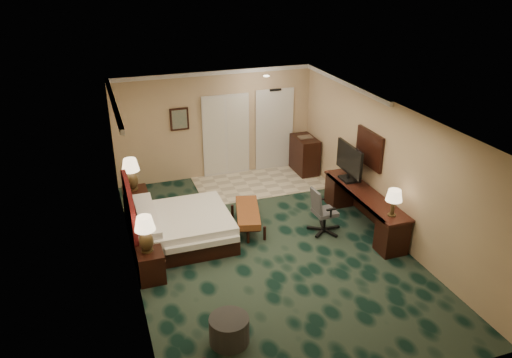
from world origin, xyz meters
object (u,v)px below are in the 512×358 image
object	(u,v)px
nightstand_near	(151,266)
minibar	(305,155)
desk	(363,210)
tv	(349,163)
lamp_near	(146,234)
desk_chair	(325,210)
bed_bench	(248,219)
nightstand_far	(136,203)
lamp_far	(131,174)
bed	(183,228)
ottoman	(229,330)

from	to	relation	value
nightstand_near	minibar	bearing A→B (deg)	37.93
desk	tv	xyz separation A→B (m)	(-0.02, 0.69, 0.78)
desk	lamp_near	bearing A→B (deg)	-174.83
nightstand_near	desk_chair	bearing A→B (deg)	8.05
bed_bench	nightstand_far	bearing A→B (deg)	163.73
lamp_far	tv	distance (m)	4.63
nightstand_far	desk_chair	bearing A→B (deg)	-28.11
lamp_far	desk	distance (m)	4.92
nightstand_far	lamp_near	distance (m)	2.42
bed	bed_bench	bearing A→B (deg)	2.91
lamp_near	bed_bench	xyz separation A→B (m)	(2.18, 1.08, -0.67)
nightstand_near	tv	world-z (taller)	tv
lamp_far	desk_chair	world-z (taller)	lamp_far
lamp_near	nightstand_far	bearing A→B (deg)	88.47
bed_bench	tv	world-z (taller)	tv
bed	lamp_far	bearing A→B (deg)	119.25
nightstand_near	bed_bench	bearing A→B (deg)	27.98
bed	ottoman	size ratio (longest dim) A/B	3.11
tv	desk_chair	world-z (taller)	tv
desk	desk_chair	distance (m)	0.87
minibar	desk_chair	bearing A→B (deg)	-106.36
ottoman	desk_chair	bearing A→B (deg)	41.74
ottoman	nightstand_far	bearing A→B (deg)	100.70
minibar	lamp_far	bearing A→B (deg)	-167.21
nightstand_near	tv	size ratio (longest dim) A/B	0.54
bed_bench	desk	world-z (taller)	desk
tv	minibar	distance (m)	2.42
lamp_near	desk	world-z (taller)	lamp_near
bed_bench	desk_chair	world-z (taller)	desk_chair
tv	minibar	bearing A→B (deg)	90.21
bed	desk_chair	xyz separation A→B (m)	(2.81, -0.56, 0.20)
bed	tv	bearing A→B (deg)	1.30
nightstand_far	bed_bench	world-z (taller)	nightstand_far
bed_bench	desk	size ratio (longest dim) A/B	0.49
ottoman	minibar	size ratio (longest dim) A/B	0.63
minibar	bed	bearing A→B (deg)	-146.85
bed	tv	size ratio (longest dim) A/B	1.78
nightstand_near	lamp_near	size ratio (longest dim) A/B	0.83
bed	lamp_near	world-z (taller)	lamp_near
nightstand_near	desk	xyz separation A→B (m)	(4.46, 0.46, 0.10)
nightstand_near	lamp_far	world-z (taller)	lamp_far
ottoman	nightstand_near	bearing A→B (deg)	113.82
minibar	lamp_near	bearing A→B (deg)	-142.71
tv	minibar	size ratio (longest dim) A/B	1.10
ottoman	desk	size ratio (longest dim) A/B	0.23
nightstand_far	ottoman	xyz separation A→B (m)	(0.82, -4.34, -0.11)
nightstand_far	bed_bench	xyz separation A→B (m)	(2.11, -1.27, -0.10)
tv	bed	bearing A→B (deg)	-177.75
bed	bed_bench	xyz separation A→B (m)	(1.37, 0.07, -0.07)
bed	nightstand_far	distance (m)	1.53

